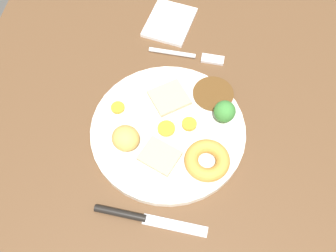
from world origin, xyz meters
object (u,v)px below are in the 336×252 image
object	(u,v)px
carrot_coin_back	(118,108)
carrot_coin_side	(189,124)
yorkshire_pudding	(207,160)
carrot_coin_front	(166,128)
folded_napkin	(170,22)
meat_slice_main	(169,98)
dinner_plate	(168,131)
fork	(189,55)
knife	(140,218)
broccoli_floret	(225,112)
meat_slice_under	(160,156)
roast_potato_left	(126,138)

from	to	relation	value
carrot_coin_back	carrot_coin_side	bearing A→B (deg)	83.78
yorkshire_pudding	carrot_coin_front	xyz separation A→B (cm)	(-5.43, -7.76, -0.96)
folded_napkin	meat_slice_main	bearing A→B (deg)	8.53
dinner_plate	fork	bearing A→B (deg)	175.20
carrot_coin_front	fork	bearing A→B (deg)	174.34
knife	carrot_coin_front	bearing A→B (deg)	87.27
carrot_coin_back	folded_napkin	world-z (taller)	carrot_coin_back
carrot_coin_front	knife	world-z (taller)	carrot_coin_front
carrot_coin_back	broccoli_floret	world-z (taller)	broccoli_floret
yorkshire_pudding	carrot_coin_back	world-z (taller)	yorkshire_pudding
carrot_coin_front	folded_napkin	bearing A→B (deg)	-172.59
meat_slice_main	meat_slice_under	bearing A→B (deg)	0.72
meat_slice_main	fork	world-z (taller)	meat_slice_main
yorkshire_pudding	roast_potato_left	size ratio (longest dim) A/B	1.57
knife	dinner_plate	bearing A→B (deg)	86.34
yorkshire_pudding	roast_potato_left	world-z (taller)	roast_potato_left
meat_slice_under	carrot_coin_back	distance (cm)	12.42
yorkshire_pudding	carrot_coin_side	bearing A→B (deg)	-150.76
meat_slice_under	roast_potato_left	world-z (taller)	roast_potato_left
meat_slice_under	carrot_coin_side	size ratio (longest dim) A/B	2.32
carrot_coin_front	folded_napkin	size ratio (longest dim) A/B	0.29
broccoli_floret	knife	distance (cm)	23.11
carrot_coin_back	carrot_coin_side	size ratio (longest dim) A/B	0.94
roast_potato_left	folded_napkin	xyz separation A→B (cm)	(-29.98, 2.98, -2.95)
fork	yorkshire_pudding	bearing A→B (deg)	-73.44
yorkshire_pudding	fork	xyz separation A→B (cm)	(-23.34, -5.98, -2.19)
meat_slice_main	roast_potato_left	distance (cm)	11.92
roast_potato_left	meat_slice_main	bearing A→B (deg)	149.81
roast_potato_left	carrot_coin_front	size ratio (longest dim) A/B	1.55
carrot_coin_front	carrot_coin_side	xyz separation A→B (cm)	(-1.46, 3.90, 0.10)
yorkshire_pudding	carrot_coin_back	size ratio (longest dim) A/B	3.04
carrot_coin_side	broccoli_floret	distance (cm)	6.62
broccoli_floret	fork	xyz separation A→B (cm)	(-14.25, -7.97, -3.52)
meat_slice_main	fork	distance (cm)	11.81
dinner_plate	carrot_coin_side	world-z (taller)	carrot_coin_side
carrot_coin_back	broccoli_floret	xyz separation A→B (cm)	(-0.75, 19.16, 2.25)
roast_potato_left	broccoli_floret	xyz separation A→B (cm)	(-7.49, 16.12, 0.56)
dinner_plate	knife	world-z (taller)	dinner_plate
meat_slice_main	carrot_coin_front	distance (cm)	6.41
fork	knife	size ratio (longest dim) A/B	0.82
carrot_coin_front	carrot_coin_side	bearing A→B (deg)	110.52
dinner_plate	carrot_coin_front	xyz separation A→B (cm)	(0.12, -0.28, 0.92)
carrot_coin_side	knife	bearing A→B (deg)	-17.74
dinner_plate	yorkshire_pudding	size ratio (longest dim) A/B	3.60
yorkshire_pudding	knife	bearing A→B (deg)	-41.61
knife	folded_napkin	bearing A→B (deg)	95.64
carrot_coin_front	knife	size ratio (longest dim) A/B	0.17
carrot_coin_side	dinner_plate	bearing A→B (deg)	-69.73
carrot_coin_side	fork	xyz separation A→B (cm)	(-16.45, -2.12, -1.33)
dinner_plate	meat_slice_main	bearing A→B (deg)	-173.49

